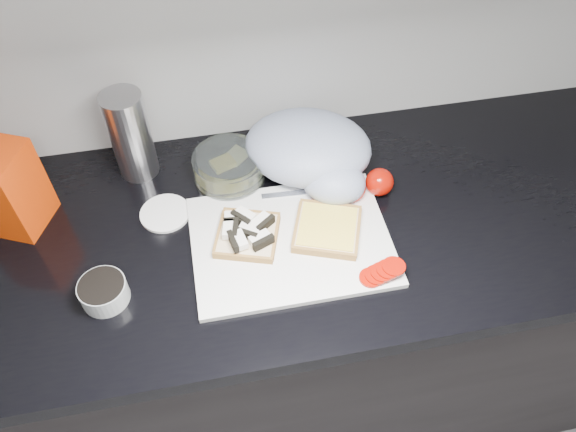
# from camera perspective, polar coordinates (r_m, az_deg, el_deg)

# --- Properties ---
(base_cabinet) EXTENTS (3.50, 0.60, 0.86)m
(base_cabinet) POSITION_cam_1_polar(r_m,az_deg,el_deg) (1.57, -5.10, -12.17)
(base_cabinet) COLOR black
(base_cabinet) RESTS_ON ground
(countertop) EXTENTS (3.50, 0.64, 0.04)m
(countertop) POSITION_cam_1_polar(r_m,az_deg,el_deg) (1.19, -6.58, -2.06)
(countertop) COLOR black
(countertop) RESTS_ON base_cabinet
(cutting_board) EXTENTS (0.40, 0.30, 0.01)m
(cutting_board) POSITION_cam_1_polar(r_m,az_deg,el_deg) (1.14, 0.29, -2.55)
(cutting_board) COLOR silver
(cutting_board) RESTS_ON countertop
(bread_left) EXTENTS (0.16, 0.16, 0.04)m
(bread_left) POSITION_cam_1_polar(r_m,az_deg,el_deg) (1.13, -4.19, -1.75)
(bread_left) COLOR beige
(bread_left) RESTS_ON cutting_board
(bread_right) EXTENTS (0.17, 0.17, 0.02)m
(bread_right) POSITION_cam_1_polar(r_m,az_deg,el_deg) (1.15, 4.00, -1.32)
(bread_right) COLOR beige
(bread_right) RESTS_ON cutting_board
(tomato_slices) EXTENTS (0.10, 0.06, 0.02)m
(tomato_slices) POSITION_cam_1_polar(r_m,az_deg,el_deg) (1.09, 9.55, -5.64)
(tomato_slices) COLOR #970D03
(tomato_slices) RESTS_ON cutting_board
(knife) EXTENTS (0.19, 0.02, 0.01)m
(knife) POSITION_cam_1_polar(r_m,az_deg,el_deg) (1.22, 2.94, 2.62)
(knife) COLOR silver
(knife) RESTS_ON cutting_board
(seed_tub) EXTENTS (0.09, 0.09, 0.05)m
(seed_tub) POSITION_cam_1_polar(r_m,az_deg,el_deg) (1.11, -18.25, -7.24)
(seed_tub) COLOR #A3A8A8
(seed_tub) RESTS_ON countertop
(tub_lid) EXTENTS (0.13, 0.13, 0.01)m
(tub_lid) POSITION_cam_1_polar(r_m,az_deg,el_deg) (1.22, -12.37, 0.27)
(tub_lid) COLOR white
(tub_lid) RESTS_ON countertop
(glass_bowl) EXTENTS (0.16, 0.16, 0.07)m
(glass_bowl) POSITION_cam_1_polar(r_m,az_deg,el_deg) (1.25, -6.01, 4.84)
(glass_bowl) COLOR silver
(glass_bowl) RESTS_ON countertop
(bread_bag) EXTENTS (0.16, 0.15, 0.19)m
(bread_bag) POSITION_cam_1_polar(r_m,az_deg,el_deg) (1.25, -26.88, 2.55)
(bread_bag) COLOR red
(bread_bag) RESTS_ON countertop
(steel_canister) EXTENTS (0.09, 0.09, 0.21)m
(steel_canister) POSITION_cam_1_polar(r_m,az_deg,el_deg) (1.26, -15.70, 7.88)
(steel_canister) COLOR #A9A8AD
(steel_canister) RESTS_ON countertop
(grocery_bag) EXTENTS (0.34, 0.33, 0.12)m
(grocery_bag) POSITION_cam_1_polar(r_m,az_deg,el_deg) (1.24, 2.41, 6.52)
(grocery_bag) COLOR #9EA7C2
(grocery_bag) RESTS_ON countertop
(whole_tomatoes) EXTENTS (0.19, 0.07, 0.06)m
(whole_tomatoes) POSITION_cam_1_polar(r_m,az_deg,el_deg) (1.21, 6.49, 2.95)
(whole_tomatoes) COLOR #970D03
(whole_tomatoes) RESTS_ON countertop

